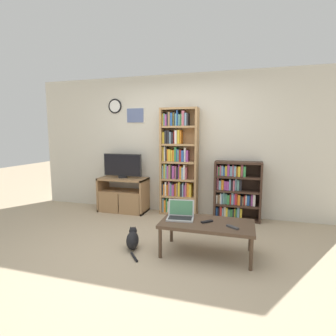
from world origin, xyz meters
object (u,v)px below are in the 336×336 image
laptop (181,214)px  cat (133,239)px  bookshelf_tall (177,164)px  tv_stand (123,195)px  coffee_table (207,225)px  television (123,166)px  remote_near_laptop (232,227)px  remote_far_from_laptop (207,222)px  bookshelf_short (235,191)px

laptop → cat: bearing=-172.2°
bookshelf_tall → cat: bookshelf_tall is taller
tv_stand → bookshelf_tall: bearing=7.7°
coffee_table → bookshelf_tall: bearing=116.9°
television → laptop: 2.07m
tv_stand → remote_near_laptop: bearing=-34.8°
tv_stand → remote_far_from_laptop: 2.30m
remote_far_from_laptop → bookshelf_short: bearing=-53.1°
coffee_table → remote_far_from_laptop: size_ratio=7.78×
laptop → remote_near_laptop: size_ratio=2.39×
tv_stand → laptop: 2.00m
bookshelf_tall → laptop: 1.61m
remote_near_laptop → cat: (-1.28, 0.00, -0.31)m
tv_stand → laptop: bearing=-42.0°
television → coffee_table: 2.39m
tv_stand → remote_near_laptop: 2.62m
bookshelf_short → laptop: (-0.63, -1.46, -0.03)m
cat → tv_stand: bearing=102.4°
bookshelf_short → remote_far_from_laptop: size_ratio=7.01×
bookshelf_tall → laptop: (0.42, -1.47, -0.48)m
coffee_table → cat: (-0.97, -0.11, -0.26)m
laptop → cat: size_ratio=0.71×
bookshelf_short → cat: bearing=-127.5°
tv_stand → coffee_table: 2.30m
laptop → tv_stand: bearing=131.2°
laptop → bookshelf_tall: bearing=99.2°
coffee_table → laptop: 0.37m
laptop → remote_far_from_laptop: (0.35, -0.05, -0.05)m
television → cat: television is taller
tv_stand → television: size_ratio=1.21×
bookshelf_short → cat: size_ratio=2.01×
bookshelf_tall → remote_far_from_laptop: bearing=-63.1°
remote_near_laptop → remote_far_from_laptop: bearing=-71.9°
bookshelf_short → remote_far_from_laptop: bearing=-100.4°
coffee_table → remote_near_laptop: (0.32, -0.11, 0.05)m
television → cat: size_ratio=1.50×
tv_stand → bookshelf_short: bookshelf_short is taller
laptop → remote_near_laptop: 0.69m
tv_stand → cat: size_ratio=1.81×
bookshelf_tall → cat: (-0.19, -1.64, -0.84)m
bookshelf_tall → bookshelf_short: size_ratio=1.91×
laptop → coffee_table: bearing=-15.5°
remote_near_laptop → tv_stand: bearing=-87.9°
bookshelf_short → coffee_table: bookshelf_short is taller
bookshelf_short → coffee_table: size_ratio=0.90×
television → remote_near_laptop: television is taller
remote_far_from_laptop → cat: bearing=53.6°
bookshelf_tall → laptop: size_ratio=5.36×
bookshelf_short → laptop: size_ratio=2.81×
bookshelf_tall → coffee_table: size_ratio=1.72×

